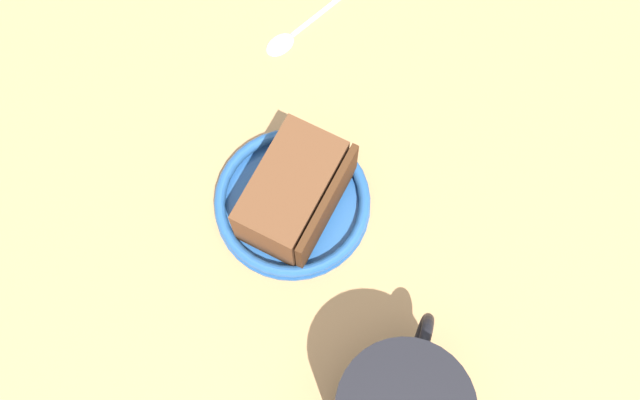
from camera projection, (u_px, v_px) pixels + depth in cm
name	position (u px, v px, depth cm)	size (l,w,h in cm)	color
ground_plane	(305.00, 235.00, 65.68)	(132.99, 132.99, 2.26)	tan
small_plate	(294.00, 201.00, 64.60)	(13.57, 13.57, 1.70)	#26599E
cake_slice	(296.00, 192.00, 61.94)	(11.12, 11.76, 5.77)	#472814
teaspoon	(294.00, 32.00, 70.65)	(4.74, 11.43, 0.80)	silver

